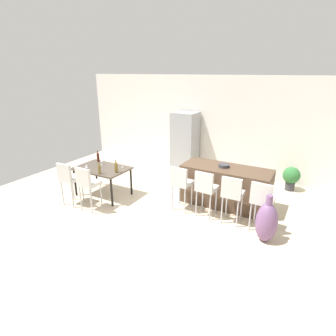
% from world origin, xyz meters
% --- Properties ---
extents(ground_plane, '(10.00, 10.00, 0.00)m').
position_xyz_m(ground_plane, '(0.00, 0.00, 0.00)').
color(ground_plane, beige).
extents(back_wall, '(10.00, 0.12, 2.90)m').
position_xyz_m(back_wall, '(0.00, 3.10, 1.45)').
color(back_wall, silver).
rests_on(back_wall, ground_plane).
extents(kitchen_island, '(2.03, 0.80, 0.92)m').
position_xyz_m(kitchen_island, '(0.72, 1.00, 0.46)').
color(kitchen_island, '#4C3828').
rests_on(kitchen_island, ground_plane).
extents(bar_chair_left, '(0.42, 0.42, 1.05)m').
position_xyz_m(bar_chair_left, '(-0.05, 0.22, 0.70)').
color(bar_chair_left, beige).
rests_on(bar_chair_left, ground_plane).
extents(bar_chair_middle, '(0.42, 0.42, 1.05)m').
position_xyz_m(bar_chair_middle, '(0.54, 0.22, 0.70)').
color(bar_chair_middle, beige).
rests_on(bar_chair_middle, ground_plane).
extents(bar_chair_right, '(0.41, 0.41, 1.05)m').
position_xyz_m(bar_chair_right, '(1.11, 0.22, 0.70)').
color(bar_chair_right, beige).
rests_on(bar_chair_right, ground_plane).
extents(bar_chair_far, '(0.43, 0.43, 1.05)m').
position_xyz_m(bar_chair_far, '(1.69, 0.22, 0.70)').
color(bar_chair_far, beige).
rests_on(bar_chair_far, ground_plane).
extents(dining_table, '(1.31, 0.87, 0.74)m').
position_xyz_m(dining_table, '(-2.13, -0.03, 0.67)').
color(dining_table, '#4C4238').
rests_on(dining_table, ground_plane).
extents(dining_chair_near, '(0.41, 0.41, 1.05)m').
position_xyz_m(dining_chair_near, '(-2.42, -0.83, 0.70)').
color(dining_chair_near, beige).
rests_on(dining_chair_near, ground_plane).
extents(dining_chair_far, '(0.40, 0.40, 1.05)m').
position_xyz_m(dining_chair_far, '(-1.83, -0.83, 0.70)').
color(dining_chair_far, beige).
rests_on(dining_chair_far, ground_plane).
extents(wine_bottle_right, '(0.08, 0.08, 0.31)m').
position_xyz_m(wine_bottle_right, '(-1.59, -0.12, 0.86)').
color(wine_bottle_right, brown).
rests_on(wine_bottle_right, dining_table).
extents(wine_bottle_near, '(0.07, 0.07, 0.30)m').
position_xyz_m(wine_bottle_near, '(-2.55, 0.30, 0.86)').
color(wine_bottle_near, '#471E19').
rests_on(wine_bottle_near, dining_table).
extents(wine_bottle_middle, '(0.06, 0.06, 0.28)m').
position_xyz_m(wine_bottle_middle, '(-1.86, -0.40, 0.85)').
color(wine_bottle_middle, brown).
rests_on(wine_bottle_middle, dining_table).
extents(wine_glass_left, '(0.07, 0.07, 0.17)m').
position_xyz_m(wine_glass_left, '(-2.28, -0.38, 0.86)').
color(wine_glass_left, silver).
rests_on(wine_glass_left, dining_table).
extents(wine_glass_far, '(0.07, 0.07, 0.17)m').
position_xyz_m(wine_glass_far, '(-1.71, 0.26, 0.86)').
color(wine_glass_far, silver).
rests_on(wine_glass_far, dining_table).
extents(wine_glass_end, '(0.07, 0.07, 0.17)m').
position_xyz_m(wine_glass_end, '(-2.28, 0.14, 0.86)').
color(wine_glass_end, silver).
rests_on(wine_glass_end, dining_table).
extents(refrigerator, '(0.72, 0.68, 1.84)m').
position_xyz_m(refrigerator, '(-1.16, 2.66, 0.92)').
color(refrigerator, '#939699').
rests_on(refrigerator, ground_plane).
extents(fruit_bowl, '(0.25, 0.25, 0.07)m').
position_xyz_m(fruit_bowl, '(0.65, 1.00, 0.96)').
color(fruit_bowl, '#333338').
rests_on(fruit_bowl, kitchen_island).
extents(floor_vase, '(0.40, 0.40, 0.93)m').
position_xyz_m(floor_vase, '(1.86, -0.08, 0.39)').
color(floor_vase, '#704C75').
rests_on(floor_vase, ground_plane).
extents(potted_plant, '(0.44, 0.44, 0.64)m').
position_xyz_m(potted_plant, '(1.97, 2.65, 0.38)').
color(potted_plant, '#38383D').
rests_on(potted_plant, ground_plane).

